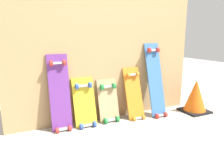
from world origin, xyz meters
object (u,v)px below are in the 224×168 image
skateboard_blue (156,83)px  traffic_cone (196,96)px  skateboard_purple (60,96)px  skateboard_orange (134,96)px  skateboard_yellow (85,105)px  skateboard_natural (109,103)px

skateboard_blue → traffic_cone: skateboard_blue is taller
skateboard_purple → skateboard_blue: skateboard_blue is taller
skateboard_orange → traffic_cone: 0.83m
skateboard_yellow → skateboard_natural: size_ratio=1.07×
skateboard_yellow → skateboard_orange: size_ratio=0.88×
skateboard_yellow → skateboard_natural: bearing=2.3°
traffic_cone → skateboard_blue: bearing=163.7°
skateboard_purple → traffic_cone: bearing=-7.1°
skateboard_natural → skateboard_orange: bearing=-5.8°
skateboard_blue → traffic_cone: size_ratio=2.25×
skateboard_purple → skateboard_blue: bearing=-2.9°
skateboard_purple → skateboard_orange: bearing=-2.4°
traffic_cone → skateboard_natural: bearing=169.6°
skateboard_natural → skateboard_blue: (0.61, -0.05, 0.19)m
skateboard_yellow → traffic_cone: size_ratio=1.40×
skateboard_natural → traffic_cone: bearing=-10.4°
skateboard_orange → traffic_cone: skateboard_orange is taller
skateboard_natural → traffic_cone: size_ratio=1.30×
skateboard_natural → traffic_cone: 1.14m
skateboard_purple → skateboard_natural: bearing=-0.4°
skateboard_purple → skateboard_blue: size_ratio=0.90×
skateboard_orange → skateboard_blue: bearing=-4.4°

